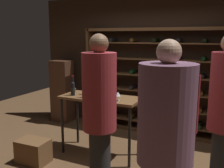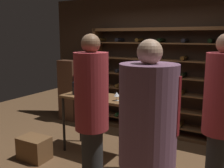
{
  "view_description": "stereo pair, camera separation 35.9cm",
  "coord_description": "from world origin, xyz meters",
  "px_view_note": "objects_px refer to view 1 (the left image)",
  "views": [
    {
      "loc": [
        1.52,
        -3.37,
        1.96
      ],
      "look_at": [
        -0.19,
        0.27,
        1.2
      ],
      "focal_mm": 41.32,
      "sensor_mm": 36.0,
      "label": 1
    },
    {
      "loc": [
        1.84,
        -3.2,
        1.96
      ],
      "look_at": [
        -0.19,
        0.27,
        1.2
      ],
      "focal_mm": 41.32,
      "sensor_mm": 36.0,
      "label": 2
    }
  ],
  "objects_px": {
    "person_host_in_suit": "(99,109)",
    "wine_glass_stemmed_right": "(118,94)",
    "person_bystander_dark_jacket": "(166,138)",
    "wine_crate": "(33,151)",
    "display_cabinet": "(62,91)",
    "wine_bottle_red_label": "(88,89)",
    "wine_bottle_amber_reserve": "(87,88)",
    "wine_rack": "(166,83)",
    "wine_glass_stemmed_center": "(73,88)",
    "tasting_table": "(101,104)",
    "wine_bottle_gold_foil": "(73,88)"
  },
  "relations": [
    {
      "from": "wine_bottle_gold_foil",
      "to": "wine_rack",
      "type": "bearing_deg",
      "value": 50.59
    },
    {
      "from": "wine_bottle_gold_foil",
      "to": "wine_glass_stemmed_center",
      "type": "bearing_deg",
      "value": 119.88
    },
    {
      "from": "person_host_in_suit",
      "to": "wine_bottle_gold_foil",
      "type": "xyz_separation_m",
      "value": [
        -0.97,
        0.89,
        0.0
      ]
    },
    {
      "from": "display_cabinet",
      "to": "wine_bottle_red_label",
      "type": "height_order",
      "value": "display_cabinet"
    },
    {
      "from": "wine_rack",
      "to": "wine_crate",
      "type": "distance_m",
      "value": 2.74
    },
    {
      "from": "tasting_table",
      "to": "person_bystander_dark_jacket",
      "type": "xyz_separation_m",
      "value": [
        1.41,
        -1.43,
        0.19
      ]
    },
    {
      "from": "wine_rack",
      "to": "wine_glass_stemmed_center",
      "type": "bearing_deg",
      "value": -132.73
    },
    {
      "from": "person_host_in_suit",
      "to": "wine_glass_stemmed_right",
      "type": "relative_size",
      "value": 14.57
    },
    {
      "from": "wine_bottle_amber_reserve",
      "to": "wine_glass_stemmed_right",
      "type": "distance_m",
      "value": 0.66
    },
    {
      "from": "person_host_in_suit",
      "to": "wine_glass_stemmed_right",
      "type": "height_order",
      "value": "person_host_in_suit"
    },
    {
      "from": "display_cabinet",
      "to": "wine_bottle_gold_foil",
      "type": "xyz_separation_m",
      "value": [
        1.16,
        -1.28,
        0.4
      ]
    },
    {
      "from": "tasting_table",
      "to": "wine_bottle_red_label",
      "type": "bearing_deg",
      "value": -136.58
    },
    {
      "from": "wine_glass_stemmed_right",
      "to": "wine_bottle_gold_foil",
      "type": "bearing_deg",
      "value": 179.54
    },
    {
      "from": "display_cabinet",
      "to": "wine_bottle_red_label",
      "type": "relative_size",
      "value": 3.67
    },
    {
      "from": "wine_bottle_amber_reserve",
      "to": "wine_crate",
      "type": "bearing_deg",
      "value": -124.73
    },
    {
      "from": "tasting_table",
      "to": "person_host_in_suit",
      "type": "distance_m",
      "value": 1.14
    },
    {
      "from": "tasting_table",
      "to": "wine_bottle_amber_reserve",
      "type": "bearing_deg",
      "value": 171.38
    },
    {
      "from": "wine_glass_stemmed_center",
      "to": "wine_bottle_amber_reserve",
      "type": "bearing_deg",
      "value": 12.06
    },
    {
      "from": "person_bystander_dark_jacket",
      "to": "wine_bottle_gold_foil",
      "type": "distance_m",
      "value": 2.29
    },
    {
      "from": "display_cabinet",
      "to": "wine_bottle_amber_reserve",
      "type": "height_order",
      "value": "display_cabinet"
    },
    {
      "from": "tasting_table",
      "to": "person_host_in_suit",
      "type": "bearing_deg",
      "value": -62.84
    },
    {
      "from": "tasting_table",
      "to": "person_bystander_dark_jacket",
      "type": "height_order",
      "value": "person_bystander_dark_jacket"
    },
    {
      "from": "person_host_in_suit",
      "to": "wine_glass_stemmed_center",
      "type": "relative_size",
      "value": 13.87
    },
    {
      "from": "wine_rack",
      "to": "display_cabinet",
      "type": "bearing_deg",
      "value": -175.33
    },
    {
      "from": "tasting_table",
      "to": "wine_glass_stemmed_right",
      "type": "relative_size",
      "value": 9.6
    },
    {
      "from": "person_bystander_dark_jacket",
      "to": "wine_crate",
      "type": "distance_m",
      "value": 2.49
    },
    {
      "from": "wine_rack",
      "to": "tasting_table",
      "type": "distance_m",
      "value": 1.57
    },
    {
      "from": "wine_rack",
      "to": "display_cabinet",
      "type": "distance_m",
      "value": 2.4
    },
    {
      "from": "tasting_table",
      "to": "wine_bottle_gold_foil",
      "type": "height_order",
      "value": "wine_bottle_gold_foil"
    },
    {
      "from": "tasting_table",
      "to": "wine_glass_stemmed_center",
      "type": "height_order",
      "value": "wine_glass_stemmed_center"
    },
    {
      "from": "wine_crate",
      "to": "display_cabinet",
      "type": "relative_size",
      "value": 0.34
    },
    {
      "from": "wine_rack",
      "to": "display_cabinet",
      "type": "height_order",
      "value": "wine_rack"
    },
    {
      "from": "person_bystander_dark_jacket",
      "to": "wine_bottle_red_label",
      "type": "relative_size",
      "value": 5.03
    },
    {
      "from": "wine_rack",
      "to": "wine_glass_stemmed_right",
      "type": "relative_size",
      "value": 25.28
    },
    {
      "from": "wine_crate",
      "to": "person_host_in_suit",
      "type": "bearing_deg",
      "value": -11.62
    },
    {
      "from": "tasting_table",
      "to": "person_host_in_suit",
      "type": "relative_size",
      "value": 0.66
    },
    {
      "from": "wine_rack",
      "to": "wine_glass_stemmed_right",
      "type": "distance_m",
      "value": 1.53
    },
    {
      "from": "wine_crate",
      "to": "wine_bottle_red_label",
      "type": "height_order",
      "value": "wine_bottle_red_label"
    },
    {
      "from": "wine_glass_stemmed_center",
      "to": "wine_rack",
      "type": "bearing_deg",
      "value": 47.27
    },
    {
      "from": "wine_crate",
      "to": "wine_bottle_amber_reserve",
      "type": "distance_m",
      "value": 1.31
    },
    {
      "from": "person_bystander_dark_jacket",
      "to": "wine_glass_stemmed_right",
      "type": "height_order",
      "value": "person_bystander_dark_jacket"
    },
    {
      "from": "wine_crate",
      "to": "display_cabinet",
      "type": "xyz_separation_m",
      "value": [
        -0.8,
        1.89,
        0.52
      ]
    },
    {
      "from": "wine_crate",
      "to": "wine_glass_stemmed_center",
      "type": "relative_size",
      "value": 3.36
    },
    {
      "from": "wine_glass_stemmed_right",
      "to": "wine_glass_stemmed_center",
      "type": "relative_size",
      "value": 0.95
    },
    {
      "from": "display_cabinet",
      "to": "wine_glass_stemmed_right",
      "type": "xyz_separation_m",
      "value": [
        1.97,
        -1.28,
        0.38
      ]
    },
    {
      "from": "person_bystander_dark_jacket",
      "to": "wine_glass_stemmed_center",
      "type": "relative_size",
      "value": 13.52
    },
    {
      "from": "person_host_in_suit",
      "to": "wine_glass_stemmed_center",
      "type": "xyz_separation_m",
      "value": [
        -1.02,
        0.99,
        -0.01
      ]
    },
    {
      "from": "person_bystander_dark_jacket",
      "to": "wine_bottle_amber_reserve",
      "type": "distance_m",
      "value": 2.24
    },
    {
      "from": "tasting_table",
      "to": "wine_glass_stemmed_center",
      "type": "relative_size",
      "value": 9.14
    },
    {
      "from": "wine_crate",
      "to": "wine_bottle_red_label",
      "type": "distance_m",
      "value": 1.29
    }
  ]
}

